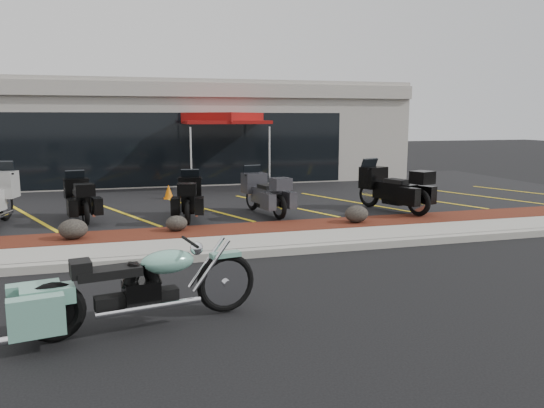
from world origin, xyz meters
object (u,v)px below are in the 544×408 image
object	(u,v)px
traffic_cone	(169,192)
popup_canopy	(223,120)
hero_cruiser	(226,274)
touring_white	(4,191)

from	to	relation	value
traffic_cone	popup_canopy	size ratio (longest dim) A/B	0.13
hero_cruiser	traffic_cone	xyz separation A→B (m)	(0.07, 9.62, -0.17)
hero_cruiser	touring_white	distance (m)	8.21
hero_cruiser	popup_canopy	world-z (taller)	popup_canopy
touring_white	popup_canopy	xyz separation A→B (m)	(6.28, 4.69, 1.67)
touring_white	traffic_cone	bearing A→B (deg)	-46.51
touring_white	popup_canopy	bearing A→B (deg)	-40.83
hero_cruiser	touring_white	size ratio (longest dim) A/B	1.23
touring_white	traffic_cone	world-z (taller)	touring_white
touring_white	traffic_cone	size ratio (longest dim) A/B	5.71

